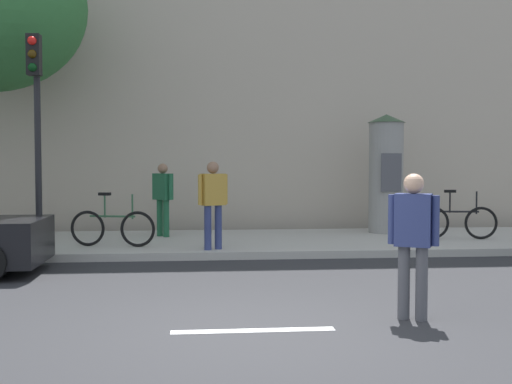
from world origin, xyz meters
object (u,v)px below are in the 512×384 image
at_px(pedestrian_tallest, 212,197).
at_px(bicycle_leaning, 457,222).
at_px(pedestrian_near_pole, 413,234).
at_px(poster_column, 386,173).
at_px(bicycle_upright, 112,227).
at_px(pedestrian_with_backpack, 163,193).
at_px(traffic_light, 36,106).

height_order(pedestrian_tallest, bicycle_leaning, pedestrian_tallest).
xyz_separation_m(pedestrian_near_pole, pedestrian_tallest, (-2.22, 5.11, 0.17)).
bearing_deg(poster_column, bicycle_leaning, -50.95).
xyz_separation_m(bicycle_leaning, bicycle_upright, (-7.42, -0.54, 0.00)).
bearing_deg(pedestrian_with_backpack, pedestrian_tallest, -64.39).
relative_size(pedestrian_near_pole, bicycle_upright, 0.99).
bearing_deg(traffic_light, pedestrian_tallest, 3.33).
bearing_deg(traffic_light, bicycle_leaning, 8.82).
relative_size(pedestrian_with_backpack, pedestrian_tallest, 0.98).
height_order(poster_column, pedestrian_with_backpack, poster_column).
height_order(traffic_light, pedestrian_tallest, traffic_light).
bearing_deg(bicycle_leaning, poster_column, 129.05).
relative_size(poster_column, pedestrian_tallest, 1.67).
xyz_separation_m(traffic_light, pedestrian_near_pole, (5.49, -4.92, -1.88)).
xyz_separation_m(pedestrian_near_pole, bicycle_leaning, (3.20, 6.27, -0.46)).
height_order(bicycle_leaning, bicycle_upright, same).
height_order(traffic_light, pedestrian_near_pole, traffic_light).
distance_m(traffic_light, bicycle_upright, 2.78).
height_order(pedestrian_with_backpack, bicycle_upright, pedestrian_with_backpack).
distance_m(traffic_light, pedestrian_near_pole, 7.61).
relative_size(traffic_light, bicycle_upright, 2.32).
bearing_deg(pedestrian_near_pole, bicycle_leaning, 63.00).
xyz_separation_m(poster_column, bicycle_leaning, (1.17, -1.45, -1.06)).
distance_m(poster_column, bicycle_upright, 6.64).
bearing_deg(pedestrian_near_pole, pedestrian_tallest, 113.47).
distance_m(pedestrian_tallest, bicycle_leaning, 5.57).
bearing_deg(traffic_light, bicycle_upright, 32.49).
bearing_deg(pedestrian_with_backpack, pedestrian_near_pole, -65.87).
height_order(traffic_light, poster_column, traffic_light).
distance_m(traffic_light, poster_column, 8.11).
height_order(poster_column, bicycle_leaning, poster_column).
bearing_deg(traffic_light, pedestrian_near_pole, -41.90).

